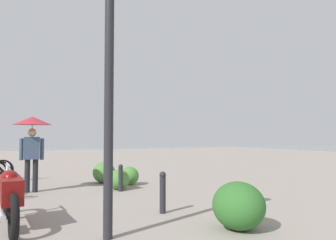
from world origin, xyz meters
TOP-DOWN VIEW (x-y plane):
  - lamppost at (5.29, 0.76)m, footprint 0.98×0.28m
  - motorcycle at (6.70, 2.03)m, footprint 2.17×0.36m
  - pedestrian at (10.11, 1.41)m, footprint 1.00×1.00m
  - bollard_near at (6.36, -0.67)m, footprint 0.13×0.13m
  - bollard_mid at (9.18, -0.77)m, footprint 0.13×0.13m
  - shrub_low at (10.14, -1.38)m, footprint 0.65×0.59m
  - shrub_round at (4.78, -1.26)m, footprint 0.91×0.82m
  - shrub_wide at (9.48, -0.82)m, footprint 0.66×0.60m
  - shrub_tall at (10.93, -0.82)m, footprint 0.78×0.70m

SIDE VIEW (x-z plane):
  - shrub_low at x=10.14m, z-range 0.00..0.55m
  - shrub_wide at x=9.48m, z-range 0.00..0.56m
  - shrub_tall at x=10.93m, z-range 0.00..0.67m
  - bollard_mid at x=9.18m, z-range 0.02..0.75m
  - shrub_round at x=4.78m, z-range 0.00..0.77m
  - bollard_near at x=6.36m, z-range 0.02..0.83m
  - motorcycle at x=6.70m, z-range -0.03..1.03m
  - pedestrian at x=10.11m, z-range 0.59..2.62m
  - lamppost at x=5.29m, z-range 0.67..4.66m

